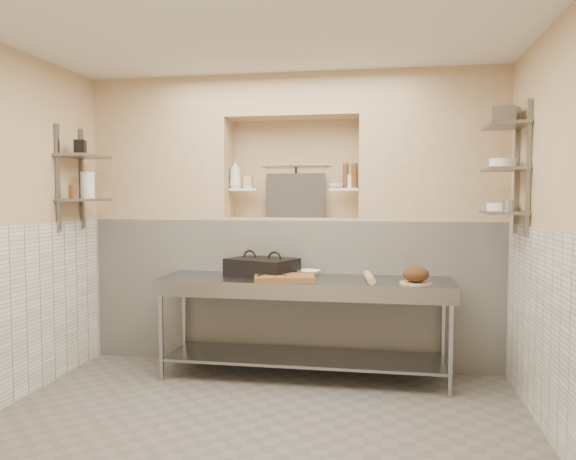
% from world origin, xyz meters
% --- Properties ---
extents(floor, '(4.00, 3.90, 0.10)m').
position_xyz_m(floor, '(0.00, 0.00, -0.05)').
color(floor, slate).
rests_on(floor, ground).
extents(ceiling, '(4.00, 3.90, 0.10)m').
position_xyz_m(ceiling, '(0.00, 0.00, 2.85)').
color(ceiling, silver).
rests_on(ceiling, ground).
extents(wall_right, '(0.10, 3.90, 2.80)m').
position_xyz_m(wall_right, '(2.05, 0.00, 1.40)').
color(wall_right, tan).
rests_on(wall_right, ground).
extents(wall_back, '(4.00, 0.10, 2.80)m').
position_xyz_m(wall_back, '(0.00, 2.00, 1.40)').
color(wall_back, tan).
rests_on(wall_back, ground).
extents(wall_front, '(4.00, 0.10, 2.80)m').
position_xyz_m(wall_front, '(0.00, -2.00, 1.40)').
color(wall_front, tan).
rests_on(wall_front, ground).
extents(backwall_lower, '(4.00, 0.40, 1.40)m').
position_xyz_m(backwall_lower, '(0.00, 1.75, 0.70)').
color(backwall_lower, white).
rests_on(backwall_lower, floor).
extents(alcove_sill, '(1.30, 0.40, 0.02)m').
position_xyz_m(alcove_sill, '(0.00, 1.75, 1.41)').
color(alcove_sill, tan).
rests_on(alcove_sill, backwall_lower).
extents(backwall_pillar_left, '(1.35, 0.40, 1.40)m').
position_xyz_m(backwall_pillar_left, '(-1.33, 1.75, 2.10)').
color(backwall_pillar_left, tan).
rests_on(backwall_pillar_left, backwall_lower).
extents(backwall_pillar_right, '(1.35, 0.40, 1.40)m').
position_xyz_m(backwall_pillar_right, '(1.33, 1.75, 2.10)').
color(backwall_pillar_right, tan).
rests_on(backwall_pillar_right, backwall_lower).
extents(backwall_header, '(1.30, 0.40, 0.40)m').
position_xyz_m(backwall_header, '(0.00, 1.75, 2.60)').
color(backwall_header, tan).
rests_on(backwall_header, backwall_lower).
extents(wainscot_right, '(0.02, 3.90, 1.40)m').
position_xyz_m(wainscot_right, '(1.99, 0.00, 0.70)').
color(wainscot_right, white).
rests_on(wainscot_right, floor).
extents(alcove_shelf_left, '(0.28, 0.16, 0.02)m').
position_xyz_m(alcove_shelf_left, '(-0.50, 1.75, 1.70)').
color(alcove_shelf_left, white).
rests_on(alcove_shelf_left, backwall_lower).
extents(alcove_shelf_right, '(0.28, 0.16, 0.02)m').
position_xyz_m(alcove_shelf_right, '(0.50, 1.75, 1.70)').
color(alcove_shelf_right, white).
rests_on(alcove_shelf_right, backwall_lower).
extents(utensil_rail, '(0.70, 0.02, 0.02)m').
position_xyz_m(utensil_rail, '(0.00, 1.92, 1.95)').
color(utensil_rail, gray).
rests_on(utensil_rail, wall_back).
extents(hanging_steel, '(0.02, 0.02, 0.30)m').
position_xyz_m(hanging_steel, '(0.00, 1.90, 1.78)').
color(hanging_steel, black).
rests_on(hanging_steel, utensil_rail).
extents(splash_panel, '(0.60, 0.08, 0.45)m').
position_xyz_m(splash_panel, '(0.00, 1.85, 1.64)').
color(splash_panel, '#383330').
rests_on(splash_panel, alcove_sill).
extents(shelf_rail_left_a, '(0.03, 0.03, 0.95)m').
position_xyz_m(shelf_rail_left_a, '(-1.98, 1.25, 1.80)').
color(shelf_rail_left_a, slate).
rests_on(shelf_rail_left_a, wall_left).
extents(shelf_rail_left_b, '(0.03, 0.03, 0.95)m').
position_xyz_m(shelf_rail_left_b, '(-1.98, 0.85, 1.80)').
color(shelf_rail_left_b, slate).
rests_on(shelf_rail_left_b, wall_left).
extents(wall_shelf_left_lower, '(0.30, 0.50, 0.02)m').
position_xyz_m(wall_shelf_left_lower, '(-1.84, 1.05, 1.60)').
color(wall_shelf_left_lower, slate).
rests_on(wall_shelf_left_lower, wall_left).
extents(wall_shelf_left_upper, '(0.30, 0.50, 0.03)m').
position_xyz_m(wall_shelf_left_upper, '(-1.84, 1.05, 2.00)').
color(wall_shelf_left_upper, slate).
rests_on(wall_shelf_left_upper, wall_left).
extents(shelf_rail_right_a, '(0.03, 0.03, 1.05)m').
position_xyz_m(shelf_rail_right_a, '(1.98, 1.25, 1.85)').
color(shelf_rail_right_a, slate).
rests_on(shelf_rail_right_a, wall_right).
extents(shelf_rail_right_b, '(0.03, 0.03, 1.05)m').
position_xyz_m(shelf_rail_right_b, '(1.98, 0.85, 1.85)').
color(shelf_rail_right_b, slate).
rests_on(shelf_rail_right_b, wall_right).
extents(wall_shelf_right_lower, '(0.30, 0.50, 0.02)m').
position_xyz_m(wall_shelf_right_lower, '(1.84, 1.05, 1.50)').
color(wall_shelf_right_lower, slate).
rests_on(wall_shelf_right_lower, wall_right).
extents(wall_shelf_right_mid, '(0.30, 0.50, 0.02)m').
position_xyz_m(wall_shelf_right_mid, '(1.84, 1.05, 1.85)').
color(wall_shelf_right_mid, slate).
rests_on(wall_shelf_right_mid, wall_right).
extents(wall_shelf_right_upper, '(0.30, 0.50, 0.03)m').
position_xyz_m(wall_shelf_right_upper, '(1.84, 1.05, 2.20)').
color(wall_shelf_right_upper, slate).
rests_on(wall_shelf_right_upper, wall_right).
extents(prep_table, '(2.60, 0.70, 0.90)m').
position_xyz_m(prep_table, '(0.19, 1.18, 0.64)').
color(prep_table, gray).
rests_on(prep_table, floor).
extents(panini_press, '(0.70, 0.61, 0.16)m').
position_xyz_m(panini_press, '(-0.22, 1.31, 0.98)').
color(panini_press, black).
rests_on(panini_press, prep_table).
extents(cutting_board, '(0.58, 0.46, 0.05)m').
position_xyz_m(cutting_board, '(0.04, 1.06, 0.92)').
color(cutting_board, brown).
rests_on(cutting_board, prep_table).
extents(knife_blade, '(0.26, 0.07, 0.01)m').
position_xyz_m(knife_blade, '(-0.06, 1.04, 0.95)').
color(knife_blade, gray).
rests_on(knife_blade, cutting_board).
extents(tongs, '(0.07, 0.23, 0.02)m').
position_xyz_m(tongs, '(-0.15, 1.02, 0.96)').
color(tongs, gray).
rests_on(tongs, cutting_board).
extents(mixing_bowl, '(0.27, 0.27, 0.05)m').
position_xyz_m(mixing_bowl, '(0.20, 1.39, 0.93)').
color(mixing_bowl, white).
rests_on(mixing_bowl, prep_table).
extents(rolling_pin, '(0.12, 0.45, 0.07)m').
position_xyz_m(rolling_pin, '(0.77, 1.13, 0.93)').
color(rolling_pin, tan).
rests_on(rolling_pin, prep_table).
extents(bread_board, '(0.27, 0.27, 0.02)m').
position_xyz_m(bread_board, '(1.15, 1.05, 0.91)').
color(bread_board, tan).
rests_on(bread_board, prep_table).
extents(bread_loaf, '(0.22, 0.22, 0.13)m').
position_xyz_m(bread_loaf, '(1.15, 1.05, 0.98)').
color(bread_loaf, '#4C2D19').
rests_on(bread_loaf, bread_board).
extents(bottle_soap, '(0.12, 0.12, 0.29)m').
position_xyz_m(bottle_soap, '(-0.59, 1.73, 1.86)').
color(bottle_soap, white).
rests_on(bottle_soap, alcove_shelf_left).
extents(jar_alcove, '(0.08, 0.08, 0.12)m').
position_xyz_m(jar_alcove, '(-0.46, 1.77, 1.77)').
color(jar_alcove, tan).
rests_on(jar_alcove, alcove_shelf_left).
extents(bowl_alcove, '(0.17, 0.17, 0.04)m').
position_xyz_m(bowl_alcove, '(0.42, 1.72, 1.73)').
color(bowl_alcove, white).
rests_on(bowl_alcove, alcove_shelf_right).
extents(condiment_a, '(0.06, 0.06, 0.24)m').
position_xyz_m(condiment_a, '(0.60, 1.74, 1.83)').
color(condiment_a, brown).
rests_on(condiment_a, alcove_shelf_right).
extents(condiment_b, '(0.06, 0.06, 0.24)m').
position_xyz_m(condiment_b, '(0.51, 1.78, 1.83)').
color(condiment_b, brown).
rests_on(condiment_b, alcove_shelf_right).
extents(condiment_c, '(0.08, 0.08, 0.13)m').
position_xyz_m(condiment_c, '(0.57, 1.78, 1.78)').
color(condiment_c, white).
rests_on(condiment_c, alcove_shelf_right).
extents(jug_left, '(0.12, 0.12, 0.25)m').
position_xyz_m(jug_left, '(-1.84, 1.11, 1.74)').
color(jug_left, white).
rests_on(jug_left, wall_shelf_left_lower).
extents(jar_left, '(0.08, 0.08, 0.12)m').
position_xyz_m(jar_left, '(-1.84, 0.87, 1.67)').
color(jar_left, brown).
rests_on(jar_left, wall_shelf_left_lower).
extents(box_left_upper, '(0.11, 0.11, 0.13)m').
position_xyz_m(box_left_upper, '(-1.84, 1.00, 2.08)').
color(box_left_upper, black).
rests_on(box_left_upper, wall_shelf_left_upper).
extents(bowl_right, '(0.22, 0.22, 0.06)m').
position_xyz_m(bowl_right, '(1.84, 1.18, 1.54)').
color(bowl_right, white).
rests_on(bowl_right, wall_shelf_right_lower).
extents(canister_right, '(0.09, 0.09, 0.09)m').
position_xyz_m(canister_right, '(1.84, 0.87, 1.56)').
color(canister_right, gray).
rests_on(canister_right, wall_shelf_right_lower).
extents(bowl_right_mid, '(0.21, 0.21, 0.08)m').
position_xyz_m(bowl_right_mid, '(1.84, 1.13, 1.90)').
color(bowl_right_mid, white).
rests_on(bowl_right_mid, wall_shelf_right_mid).
extents(basket_right, '(0.22, 0.25, 0.14)m').
position_xyz_m(basket_right, '(1.84, 1.13, 2.28)').
color(basket_right, gray).
rests_on(basket_right, wall_shelf_right_upper).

